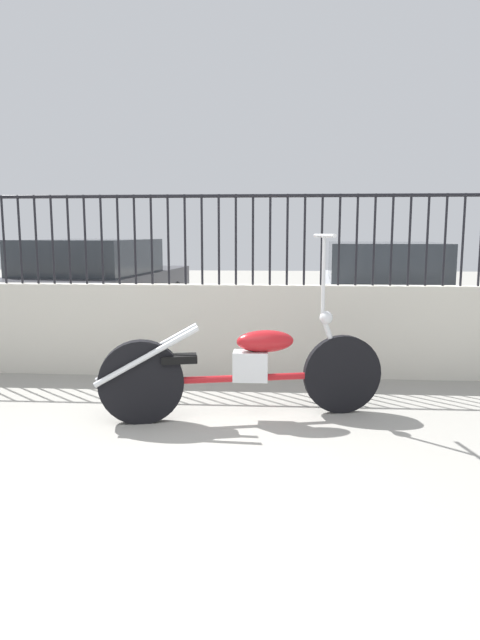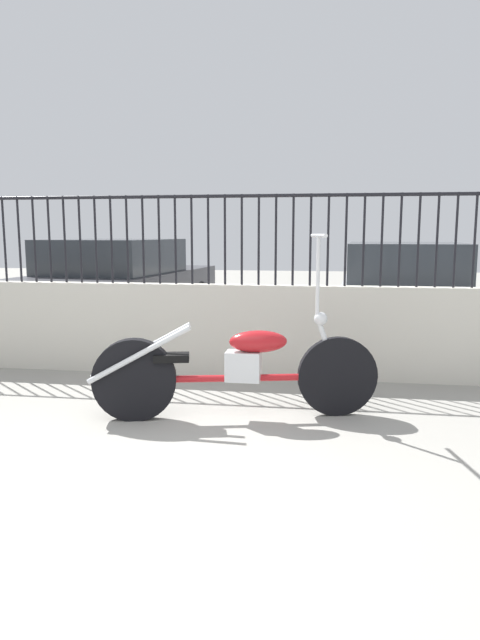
# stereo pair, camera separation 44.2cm
# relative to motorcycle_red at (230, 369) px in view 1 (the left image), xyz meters

# --- Properties ---
(ground_plane) EXTENTS (40.00, 40.00, 0.00)m
(ground_plane) POSITION_rel_motorcycle_red_xyz_m (-0.23, -1.65, -0.41)
(ground_plane) COLOR gray
(low_wall) EXTENTS (9.63, 0.18, 0.96)m
(low_wall) POSITION_rel_motorcycle_red_xyz_m (-0.23, 1.42, 0.07)
(low_wall) COLOR beige
(low_wall) RESTS_ON ground_plane
(fence_railing) EXTENTS (9.63, 0.04, 0.92)m
(fence_railing) POSITION_rel_motorcycle_red_xyz_m (-0.23, 1.42, 1.15)
(fence_railing) COLOR black
(fence_railing) RESTS_ON low_wall
(motorcycle_red) EXTENTS (2.31, 0.74, 1.49)m
(motorcycle_red) POSITION_rel_motorcycle_red_xyz_m (0.00, 0.00, 0.00)
(motorcycle_red) COLOR black
(motorcycle_red) RESTS_ON ground_plane
(car_dark_grey) EXTENTS (2.33, 4.49, 1.40)m
(car_dark_grey) POSITION_rel_motorcycle_red_xyz_m (-2.49, 4.31, 0.29)
(car_dark_grey) COLOR black
(car_dark_grey) RESTS_ON ground_plane
(car_silver) EXTENTS (1.99, 4.37, 1.36)m
(car_silver) POSITION_rel_motorcycle_red_xyz_m (1.91, 4.00, 0.27)
(car_silver) COLOR black
(car_silver) RESTS_ON ground_plane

